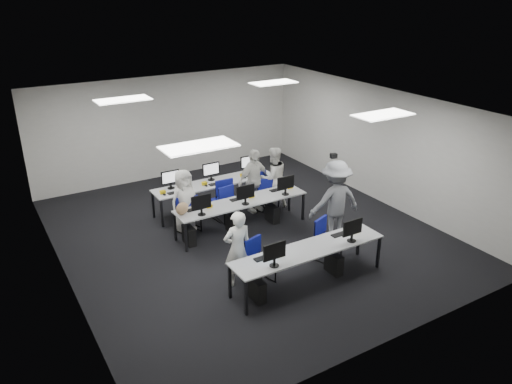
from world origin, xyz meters
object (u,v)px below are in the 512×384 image
chair_6 (222,208)px  chair_7 (263,198)px  photographer (335,201)px  student_2 (184,200)px  desk_mid (242,203)px  student_1 (273,178)px  desk_front (309,251)px  chair_2 (188,221)px  chair_3 (228,208)px  chair_1 (327,247)px  chair_4 (266,198)px  student_0 (238,249)px  chair_5 (187,217)px  chair_0 (260,269)px  student_3 (254,181)px

chair_6 → chair_7: bearing=-4.9°
photographer → student_2: bearing=-29.3°
desk_mid → student_1: (1.35, 0.75, 0.12)m
desk_mid → desk_front: bearing=-90.0°
desk_front → chair_2: 3.37m
chair_2 → chair_7: (2.22, 0.27, 0.00)m
desk_mid → chair_3: bearing=91.1°
chair_3 → chair_7: size_ratio=1.14×
desk_mid → student_1: bearing=29.0°
student_1 → chair_6: bearing=2.3°
chair_2 → chair_3: size_ratio=0.88×
chair_1 → chair_4: bearing=64.9°
chair_2 → student_0: bearing=-111.8°
chair_5 → desk_front: bearing=-90.8°
chair_0 → chair_7: 3.52m
student_0 → photographer: photographer is taller
chair_5 → chair_7: (2.15, 0.05, 0.01)m
desk_mid → chair_0: chair_0 is taller
chair_0 → student_1: student_1 is taller
chair_2 → student_3: (1.90, 0.22, 0.55)m
chair_0 → chair_3: size_ratio=0.92×
chair_5 → student_3: 1.92m
chair_3 → student_3: (0.80, 0.12, 0.51)m
chair_3 → student_2: size_ratio=0.66×
desk_front → desk_mid: size_ratio=1.00×
student_0 → student_2: bearing=-86.0°
desk_front → chair_3: 3.28m
student_1 → photographer: photographer is taller
desk_mid → chair_6: chair_6 is taller
chair_3 → desk_front: bearing=-86.8°
student_1 → chair_0: bearing=57.2°
chair_1 → student_0: 2.11m
student_3 → student_2: bearing=171.8°
chair_2 → student_2: (-0.01, 0.14, 0.48)m
chair_2 → chair_4: size_ratio=0.88×
chair_4 → student_3: (-0.30, 0.10, 0.51)m
desk_front → chair_7: bearing=72.1°
student_2 → desk_front: bearing=-81.7°
desk_mid → chair_0: (-0.81, -2.13, -0.40)m
chair_3 → photographer: (1.58, -2.10, 0.62)m
chair_1 → student_2: bearing=104.9°
desk_front → chair_6: size_ratio=3.51×
desk_front → chair_3: size_ratio=3.27×
chair_1 → chair_3: 2.90m
chair_0 → chair_1: 1.67m
desk_front → chair_7: (1.10, 3.42, -0.41)m
desk_front → chair_4: bearing=71.7°
chair_2 → student_2: bearing=74.4°
chair_3 → chair_4: chair_3 is taller
chair_3 → chair_6: chair_3 is taller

